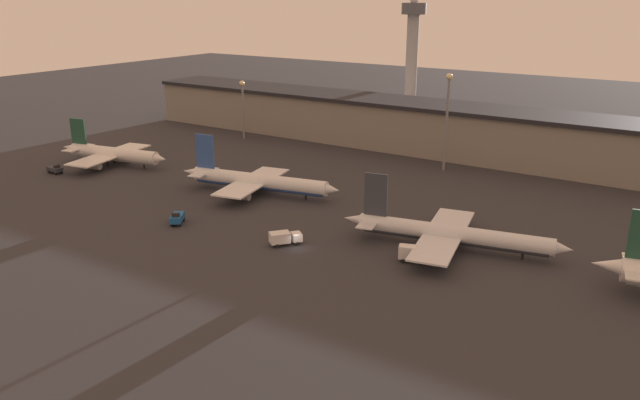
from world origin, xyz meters
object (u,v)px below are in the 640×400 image
airplane_1 (257,181)px  service_vehicle_1 (55,169)px  airplane_2 (450,234)px  service_vehicle_3 (412,253)px  service_vehicle_2 (284,238)px  service_vehicle_0 (177,218)px  airplane_0 (113,154)px  control_tower (412,51)px

airplane_1 → service_vehicle_1: 60.79m
airplane_2 → service_vehicle_3: size_ratio=7.70×
service_vehicle_2 → service_vehicle_0: bearing=135.5°
airplane_0 → airplane_1: bearing=-9.4°
service_vehicle_0 → service_vehicle_2: service_vehicle_0 is taller
service_vehicle_1 → service_vehicle_3: (108.62, -0.46, 0.56)m
service_vehicle_0 → control_tower: 130.52m
airplane_1 → service_vehicle_3: airplane_1 is taller
service_vehicle_1 → service_vehicle_0: bearing=-7.5°
airplane_0 → service_vehicle_0: size_ratio=6.71×
airplane_0 → service_vehicle_0: (50.90, -24.53, -1.97)m
service_vehicle_2 → control_tower: size_ratio=0.14×
service_vehicle_0 → airplane_0: bearing=-149.0°
service_vehicle_1 → airplane_1: bearing=17.8°
service_vehicle_2 → airplane_0: bearing=113.4°
airplane_0 → service_vehicle_1: bearing=-124.9°
airplane_2 → control_tower: (-60.51, 108.56, 24.03)m
airplane_0 → service_vehicle_0: bearing=-36.9°
airplane_1 → service_vehicle_0: 26.23m
service_vehicle_3 → airplane_1: bearing=141.5°
airplane_0 → service_vehicle_3: size_ratio=6.37×
service_vehicle_1 → control_tower: (51.45, 117.97, 25.89)m
service_vehicle_2 → service_vehicle_3: bearing=-36.8°
airplane_1 → airplane_2: size_ratio=0.97×
airplane_2 → service_vehicle_2: airplane_2 is taller
airplane_2 → service_vehicle_3: bearing=-119.9°
airplane_2 → airplane_0: bearing=166.0°
airplane_0 → control_tower: size_ratio=0.78×
service_vehicle_2 → service_vehicle_3: service_vehicle_3 is taller
service_vehicle_1 → service_vehicle_3: bearing=2.0°
airplane_0 → service_vehicle_1: 16.19m
service_vehicle_2 → control_tower: (-32.44, 124.75, 25.52)m
service_vehicle_1 → service_vehicle_3: service_vehicle_3 is taller
airplane_2 → service_vehicle_0: 57.92m
service_vehicle_2 → service_vehicle_3: (24.73, 6.32, 0.20)m
airplane_0 → airplane_2: size_ratio=0.83×
airplane_0 → service_vehicle_3: 103.28m
service_vehicle_1 → service_vehicle_2: 84.17m
service_vehicle_3 → control_tower: size_ratio=0.12×
airplane_1 → service_vehicle_2: size_ratio=6.55×
service_vehicle_1 → airplane_0: bearing=68.5°
service_vehicle_0 → service_vehicle_3: (51.25, 9.39, 0.43)m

